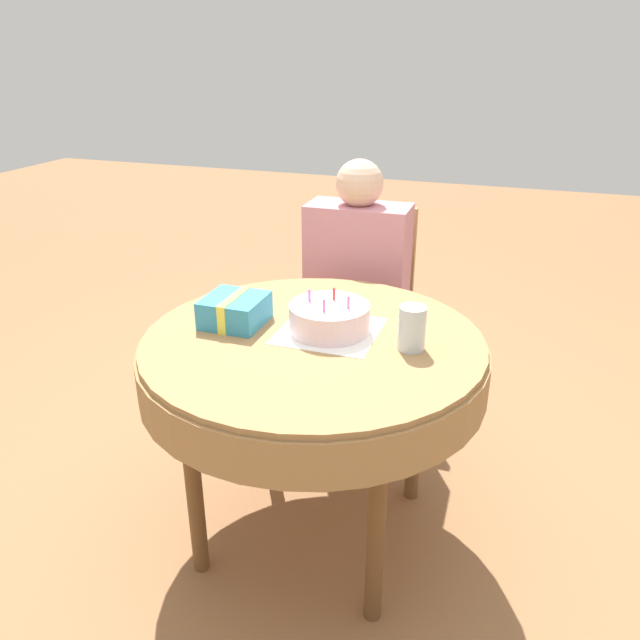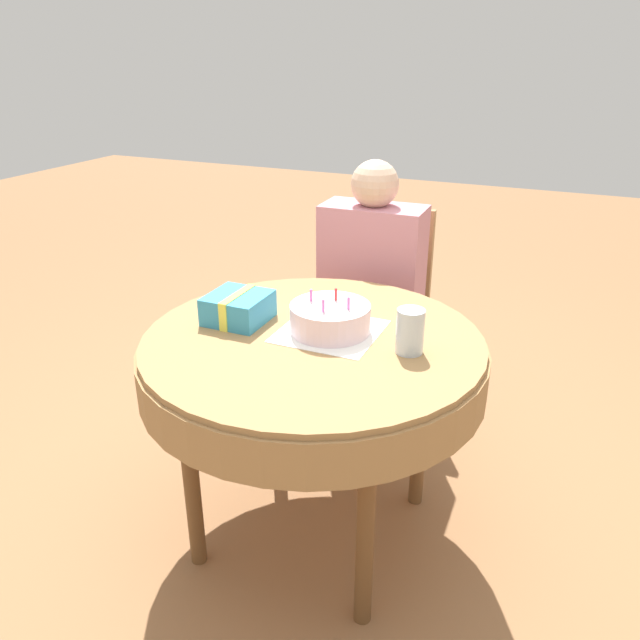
# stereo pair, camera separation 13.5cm
# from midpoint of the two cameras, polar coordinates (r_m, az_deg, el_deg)

# --- Properties ---
(ground_plane) EXTENTS (12.00, 12.00, 0.00)m
(ground_plane) POSITION_cam_midpoint_polar(r_m,az_deg,el_deg) (2.26, -2.36, -18.54)
(ground_plane) COLOR #8C603D
(dining_table) EXTENTS (1.03, 1.03, 0.73)m
(dining_table) POSITION_cam_midpoint_polar(r_m,az_deg,el_deg) (1.88, -2.69, -4.02)
(dining_table) COLOR #9E7547
(dining_table) RESTS_ON ground_plane
(chair) EXTENTS (0.45, 0.45, 0.90)m
(chair) POSITION_cam_midpoint_polar(r_m,az_deg,el_deg) (2.68, 2.31, 1.28)
(chair) COLOR #A37A4C
(chair) RESTS_ON ground_plane
(person) EXTENTS (0.41, 0.30, 1.12)m
(person) POSITION_cam_midpoint_polar(r_m,az_deg,el_deg) (2.53, 1.78, 4.34)
(person) COLOR #DBB293
(person) RESTS_ON ground_plane
(napkin) EXTENTS (0.29, 0.29, 0.00)m
(napkin) POSITION_cam_midpoint_polar(r_m,az_deg,el_deg) (1.88, -1.21, -1.03)
(napkin) COLOR white
(napkin) RESTS_ON dining_table
(birthday_cake) EXTENTS (0.24, 0.24, 0.12)m
(birthday_cake) POSITION_cam_midpoint_polar(r_m,az_deg,el_deg) (1.86, -1.22, 0.18)
(birthday_cake) COLOR silver
(birthday_cake) RESTS_ON dining_table
(drinking_glass) EXTENTS (0.08, 0.08, 0.13)m
(drinking_glass) POSITION_cam_midpoint_polar(r_m,az_deg,el_deg) (1.76, 6.24, -0.78)
(drinking_glass) COLOR silver
(drinking_glass) RESTS_ON dining_table
(gift_box) EXTENTS (0.18, 0.18, 0.09)m
(gift_box) POSITION_cam_midpoint_polar(r_m,az_deg,el_deg) (1.94, -9.78, 0.85)
(gift_box) COLOR teal
(gift_box) RESTS_ON dining_table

